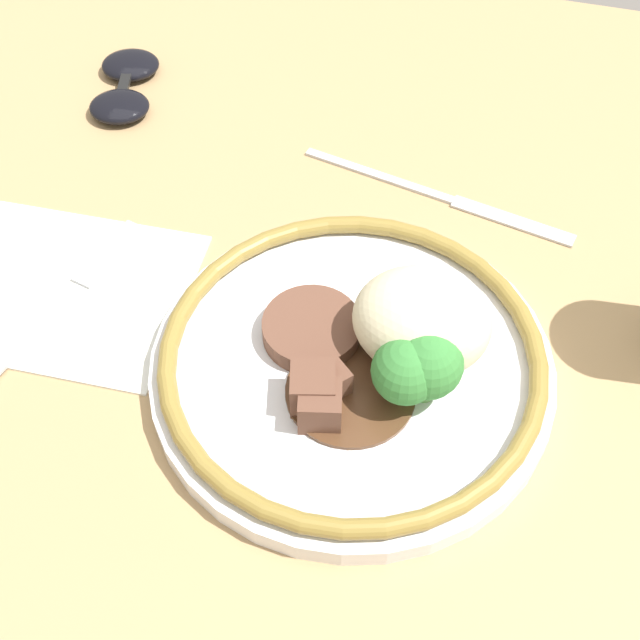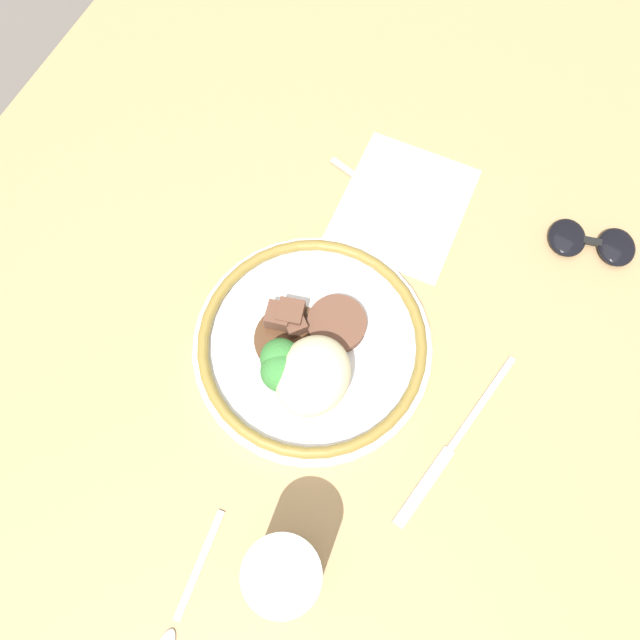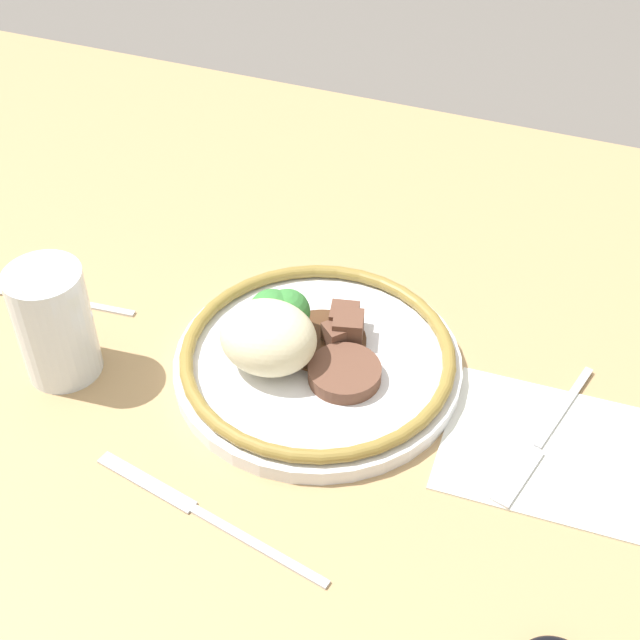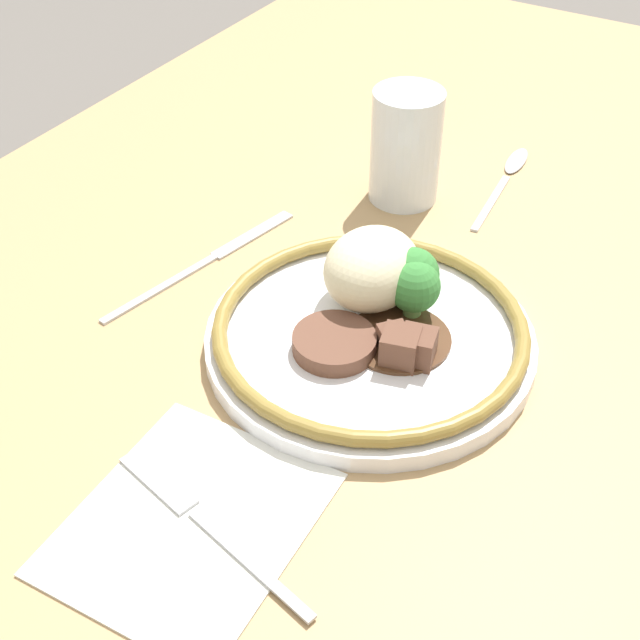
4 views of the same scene
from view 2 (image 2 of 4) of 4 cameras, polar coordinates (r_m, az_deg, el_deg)
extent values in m
plane|color=#5B5651|center=(0.72, -0.35, -1.32)|extent=(8.00, 8.00, 0.00)
cube|color=tan|center=(0.70, -0.36, -0.74)|extent=(1.57, 0.95, 0.04)
cube|color=silver|center=(0.75, 7.60, 10.34)|extent=(0.17, 0.15, 0.00)
cylinder|color=white|center=(0.66, -0.70, -2.45)|extent=(0.25, 0.25, 0.01)
torus|color=olive|center=(0.65, -0.72, -2.09)|extent=(0.24, 0.24, 0.01)
ellipsoid|color=beige|center=(0.62, -0.63, -5.12)|extent=(0.08, 0.07, 0.06)
cylinder|color=brown|center=(0.66, 1.57, -0.31)|extent=(0.06, 0.06, 0.01)
cylinder|color=#51331E|center=(0.66, -2.61, -1.74)|extent=(0.08, 0.08, 0.00)
cube|color=brown|center=(0.66, -2.69, 0.52)|extent=(0.03, 0.03, 0.03)
cube|color=brown|center=(0.66, -3.79, 0.34)|extent=(0.03, 0.03, 0.03)
cube|color=brown|center=(0.65, -2.27, -0.43)|extent=(0.03, 0.03, 0.02)
cylinder|color=#669E51|center=(0.64, -3.22, -5.18)|extent=(0.01, 0.01, 0.01)
sphere|color=#387F38|center=(0.62, -3.32, -4.70)|extent=(0.03, 0.03, 0.03)
cylinder|color=#669E51|center=(0.64, -3.73, -5.09)|extent=(0.01, 0.01, 0.01)
sphere|color=#387F38|center=(0.62, -3.86, -4.52)|extent=(0.04, 0.04, 0.04)
cylinder|color=#669E51|center=(0.65, -3.53, -4.10)|extent=(0.01, 0.01, 0.01)
sphere|color=#387F38|center=(0.62, -3.65, -3.52)|extent=(0.04, 0.04, 0.04)
cylinder|color=#669E51|center=(0.64, -3.35, -4.82)|extent=(0.01, 0.01, 0.01)
sphere|color=#387F38|center=(0.63, -3.44, -4.39)|extent=(0.03, 0.03, 0.03)
cylinder|color=#F4AD19|center=(0.60, -3.16, -22.10)|extent=(0.06, 0.06, 0.08)
cylinder|color=silver|center=(0.59, -3.24, -22.14)|extent=(0.07, 0.07, 0.11)
cube|color=#B7B7BC|center=(0.76, 4.30, 12.30)|extent=(0.03, 0.11, 0.00)
cube|color=#B7B7BC|center=(0.74, 9.81, 8.37)|extent=(0.03, 0.07, 0.00)
cube|color=#B7B7BC|center=(0.68, 14.51, -7.45)|extent=(0.13, 0.03, 0.00)
cube|color=#B7B7BC|center=(0.65, 9.49, -14.79)|extent=(0.09, 0.03, 0.00)
cube|color=#B7B7BC|center=(0.65, -10.94, -21.07)|extent=(0.10, 0.02, 0.00)
ellipsoid|color=black|center=(0.77, 21.65, 7.02)|extent=(0.06, 0.05, 0.01)
ellipsoid|color=black|center=(0.79, 25.47, 6.04)|extent=(0.06, 0.05, 0.01)
cube|color=black|center=(0.78, 23.64, 6.60)|extent=(0.01, 0.02, 0.00)
camera|label=1|loc=(0.46, -50.80, 26.61)|focal=50.00mm
camera|label=3|loc=(0.57, 76.93, 12.44)|focal=50.00mm
camera|label=4|loc=(0.74, -1.80, 55.37)|focal=50.00mm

